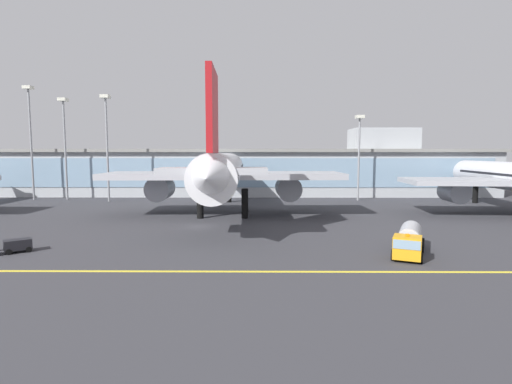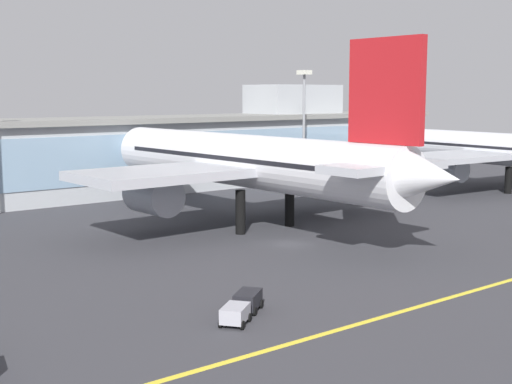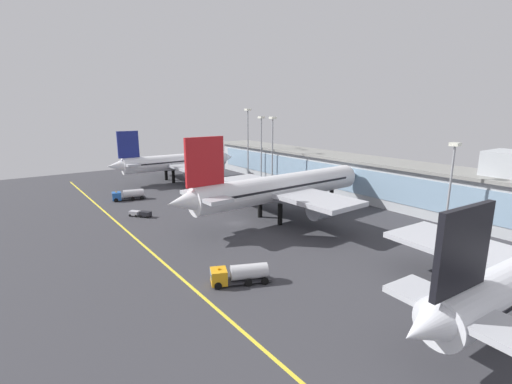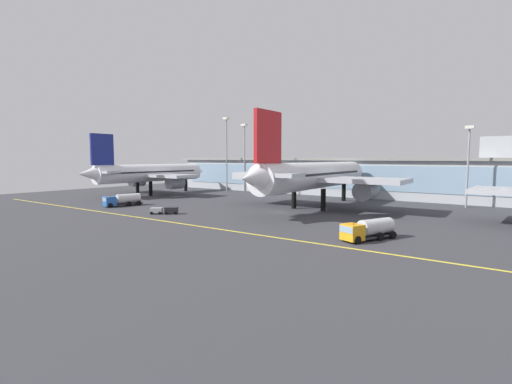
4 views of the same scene
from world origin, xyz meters
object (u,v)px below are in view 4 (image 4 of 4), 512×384
fuel_tanker_truck (122,200)px  service_truck_far (368,229)px  apron_light_mast_far_east (469,153)px  apron_light_mast_east (244,148)px  airliner_near_right (315,176)px  baggage_tug_near (165,210)px  apron_light_mast_west (227,144)px  apron_light_mast_centre (265,147)px  airliner_near_left (151,173)px

fuel_tanker_truck → service_truck_far: size_ratio=1.01×
apron_light_mast_far_east → apron_light_mast_east: bearing=179.0°
airliner_near_right → baggage_tug_near: (-20.97, -26.76, -6.65)m
fuel_tanker_truck → apron_light_mast_west: (-6.03, 46.37, 15.03)m
service_truck_far → fuel_tanker_truck: bearing=-68.4°
baggage_tug_near → airliner_near_right: bearing=15.3°
airliner_near_right → apron_light_mast_east: size_ratio=2.48×
apron_light_mast_centre → apron_light_mast_far_east: size_ratio=1.22×
apron_light_mast_centre → airliner_near_right: bearing=-35.0°
airliner_near_right → apron_light_mast_centre: 33.91m
service_truck_far → baggage_tug_near: bearing=-65.9°
apron_light_mast_east → apron_light_mast_west: bearing=-176.1°
baggage_tug_near → apron_light_mast_east: 54.30m
airliner_near_left → fuel_tanker_truck: bearing=-141.5°
apron_light_mast_west → apron_light_mast_centre: size_ratio=1.11×
fuel_tanker_truck → service_truck_far: bearing=100.8°
baggage_tug_near → service_truck_far: bearing=-36.2°
service_truck_far → airliner_near_right: bearing=-116.8°
apron_light_mast_west → apron_light_mast_east: (7.45, 0.51, -1.43)m
fuel_tanker_truck → apron_light_mast_east: apron_light_mast_east is taller
airliner_near_left → apron_light_mast_east: bearing=-39.6°
airliner_near_right → apron_light_mast_centre: apron_light_mast_centre is taller
fuel_tanker_truck → apron_light_mast_east: (1.42, 46.88, 13.61)m
apron_light_mast_centre → apron_light_mast_east: bearing=161.0°
apron_light_mast_east → apron_light_mast_far_east: (66.54, -1.11, -2.24)m
airliner_near_left → service_truck_far: (79.67, -25.74, -5.25)m
airliner_near_right → service_truck_far: 34.78m
fuel_tanker_truck → apron_light_mast_far_east: bearing=136.9°
airliner_near_left → apron_light_mast_far_east: 89.33m
airliner_near_right → apron_light_mast_centre: bearing=53.4°
airliner_near_right → airliner_near_left: bearing=89.1°
service_truck_far → apron_light_mast_east: size_ratio=0.40×
fuel_tanker_truck → apron_light_mast_far_east: apron_light_mast_far_east is taller
service_truck_far → apron_light_mast_centre: bearing=-109.2°
apron_light_mast_east → fuel_tanker_truck: bearing=-91.7°
service_truck_far → apron_light_mast_east: (-59.92, 49.16, 13.61)m
airliner_near_right → baggage_tug_near: airliner_near_right is taller
apron_light_mast_west → apron_light_mast_centre: bearing=-10.1°
airliner_near_left → baggage_tug_near: bearing=-124.7°
service_truck_far → apron_light_mast_far_east: size_ratio=0.49×
airliner_near_right → apron_light_mast_far_east: 36.13m
airliner_near_right → fuel_tanker_truck: 46.70m
baggage_tug_near → apron_light_mast_far_east: apron_light_mast_far_east is taller
apron_light_mast_centre → fuel_tanker_truck: bearing=-106.2°
service_truck_far → airliner_near_left: bearing=-84.2°
apron_light_mast_east → apron_light_mast_centre: bearing=-19.0°
apron_light_mast_east → apron_light_mast_far_east: 66.59m
airliner_near_left → apron_light_mast_far_east: size_ratio=2.50×
airliner_near_right → apron_light_mast_far_east: (28.43, 21.62, 5.43)m
baggage_tug_near → fuel_tanker_truck: bearing=135.3°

